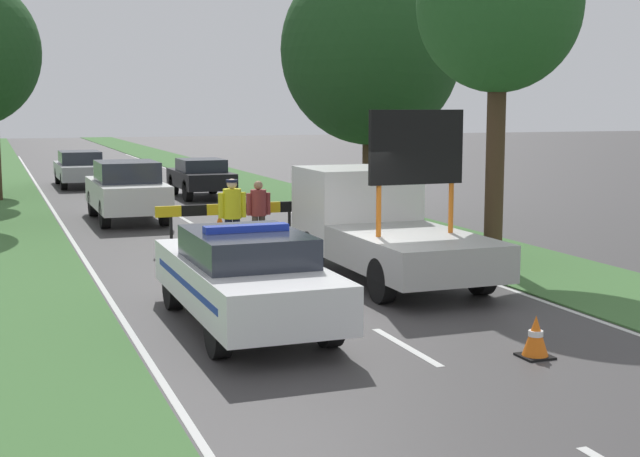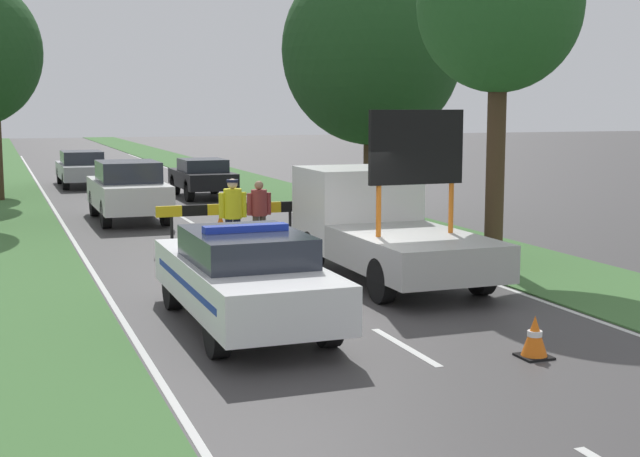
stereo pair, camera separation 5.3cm
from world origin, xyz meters
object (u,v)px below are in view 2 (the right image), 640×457
object	(u,v)px
police_officer	(233,211)
traffic_cone_near_police	(535,337)
queued_car_sedan_silver	(82,168)
queued_car_van_white	(128,190)
roadside_tree_near_right	(372,50)
queued_car_sedan_black	(202,177)
pedestrian_civilian	(259,209)
traffic_cone_centre_front	(221,228)
work_truck	(379,224)
roadside_tree_far_left	(500,7)
police_car	(244,276)
road_barrier	(232,211)

from	to	relation	value
police_officer	traffic_cone_near_police	xyz separation A→B (m)	(1.74, -8.94, -0.75)
queued_car_sedan_silver	queued_car_van_white	bearing A→B (deg)	90.90
traffic_cone_near_police	roadside_tree_near_right	distance (m)	14.42
queued_car_sedan_black	pedestrian_civilian	bearing A→B (deg)	83.42
traffic_cone_centre_front	queued_car_sedan_black	distance (m)	10.66
queued_car_sedan_black	queued_car_sedan_silver	size ratio (longest dim) A/B	0.85
queued_car_sedan_silver	traffic_cone_centre_front	bearing A→B (deg)	95.89
work_truck	roadside_tree_far_left	distance (m)	4.96
work_truck	queued_car_sedan_silver	xyz separation A→B (m)	(-3.56, 21.88, -0.26)
pedestrian_civilian	police_car	bearing A→B (deg)	-95.18
road_barrier	roadside_tree_far_left	xyz separation A→B (m)	(4.48, -4.02, 4.35)
work_truck	road_barrier	world-z (taller)	work_truck
work_truck	traffic_cone_centre_front	size ratio (longest dim) A/B	7.79
queued_car_van_white	police_car	bearing A→B (deg)	89.27
work_truck	queued_car_sedan_silver	size ratio (longest dim) A/B	1.16
pedestrian_civilian	roadside_tree_far_left	distance (m)	6.90
police_car	police_officer	size ratio (longest dim) A/B	2.88
police_car	roadside_tree_near_right	size ratio (longest dim) A/B	0.67
police_officer	road_barrier	bearing A→B (deg)	-116.10
police_officer	traffic_cone_centre_front	xyz separation A→B (m)	(0.29, 2.29, -0.68)
queued_car_sedan_silver	roadside_tree_near_right	bearing A→B (deg)	114.27
queued_car_sedan_silver	roadside_tree_far_left	distance (m)	23.08
police_officer	pedestrian_civilian	distance (m)	1.16
traffic_cone_centre_front	roadside_tree_near_right	xyz separation A→B (m)	(4.85, 2.03, 4.46)
queued_car_van_white	road_barrier	bearing A→B (deg)	104.27
queued_car_van_white	queued_car_sedan_black	distance (m)	6.66
traffic_cone_centre_front	roadside_tree_near_right	size ratio (longest dim) A/B	0.09
queued_car_sedan_silver	roadside_tree_near_right	distance (m)	16.47
traffic_cone_near_police	roadside_tree_near_right	world-z (taller)	roadside_tree_near_right
road_barrier	queued_car_van_white	bearing A→B (deg)	101.92
police_car	traffic_cone_centre_front	distance (m)	8.47
queued_car_van_white	traffic_cone_near_police	bearing A→B (deg)	100.52
police_officer	traffic_cone_centre_front	world-z (taller)	police_officer
work_truck	queued_car_sedan_black	xyz separation A→B (m)	(0.07, 15.78, -0.27)
pedestrian_civilian	traffic_cone_near_police	size ratio (longest dim) A/B	2.81
pedestrian_civilian	roadside_tree_near_right	world-z (taller)	roadside_tree_near_right
work_truck	roadside_tree_near_right	world-z (taller)	roadside_tree_near_right
police_officer	pedestrian_civilian	bearing A→B (deg)	-148.18
road_barrier	roadside_tree_near_right	world-z (taller)	roadside_tree_near_right
traffic_cone_near_police	work_truck	bearing A→B (deg)	86.14
work_truck	queued_car_van_white	distance (m)	10.63
queued_car_van_white	queued_car_sedan_silver	xyz separation A→B (m)	(-0.19, 11.80, -0.14)
work_truck	traffic_cone_centre_front	world-z (taller)	work_truck
traffic_cone_near_police	traffic_cone_centre_front	bearing A→B (deg)	97.35
roadside_tree_near_right	roadside_tree_far_left	size ratio (longest dim) A/B	1.06
queued_car_sedan_silver	roadside_tree_far_left	size ratio (longest dim) A/B	0.67
police_officer	pedestrian_civilian	size ratio (longest dim) A/B	1.09
pedestrian_civilian	roadside_tree_far_left	xyz separation A→B (m)	(3.92, -3.71, 4.29)
pedestrian_civilian	roadside_tree_near_right	bearing A→B (deg)	52.21
police_car	roadside_tree_near_right	bearing A→B (deg)	62.70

